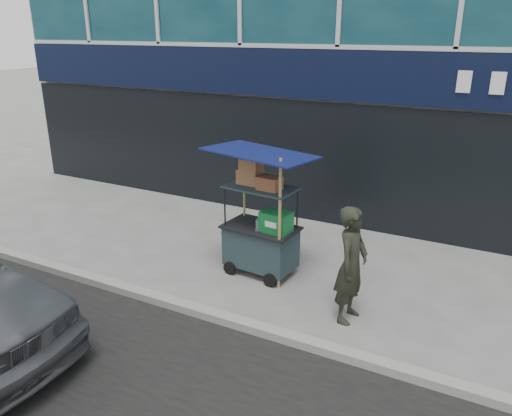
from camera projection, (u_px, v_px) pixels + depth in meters
The scene contains 4 objects.
ground at pixel (232, 315), 6.86m from camera, with size 80.00×80.00×0.00m, color slate.
curb at pixel (224, 319), 6.67m from camera, with size 80.00×0.18×0.12m, color gray.
vendor_cart at pixel (261, 231), 7.81m from camera, with size 1.61×1.21×2.06m.
vendor_man at pixel (351, 265), 6.52m from camera, with size 0.59×0.38×1.61m, color black.
Camera 1 is at (3.05, -5.11, 3.73)m, focal length 35.00 mm.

